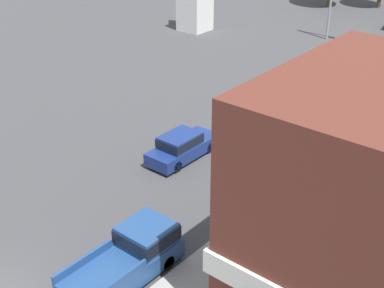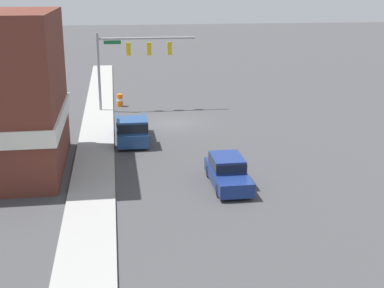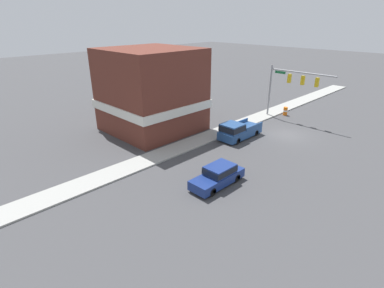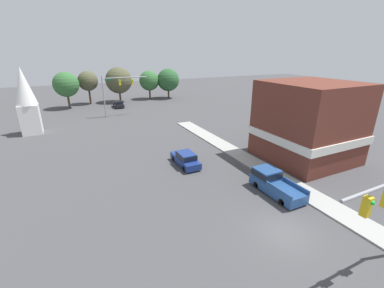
{
  "view_description": "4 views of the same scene",
  "coord_description": "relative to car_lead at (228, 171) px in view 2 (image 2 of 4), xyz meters",
  "views": [
    {
      "loc": [
        16.01,
        -6.77,
        14.97
      ],
      "look_at": [
        1.07,
        11.31,
        2.67
      ],
      "focal_mm": 50.0,
      "sensor_mm": 36.0,
      "label": 1
    },
    {
      "loc": [
        4.3,
        39.83,
        10.47
      ],
      "look_at": [
        0.44,
        13.55,
        2.4
      ],
      "focal_mm": 50.0,
      "sensor_mm": 36.0,
      "label": 2
    },
    {
      "loc": [
        -14.33,
        29.18,
        11.89
      ],
      "look_at": [
        0.9,
        13.96,
        2.81
      ],
      "focal_mm": 28.0,
      "sensor_mm": 36.0,
      "label": 3
    },
    {
      "loc": [
        -12.46,
        -10.52,
        12.18
      ],
      "look_at": [
        -0.94,
        13.0,
        2.63
      ],
      "focal_mm": 24.0,
      "sensor_mm": 36.0,
      "label": 4
    }
  ],
  "objects": [
    {
      "name": "ground_plane",
      "position": [
        1.49,
        -13.51,
        -0.81
      ],
      "size": [
        200.0,
        200.0,
        0.0
      ],
      "primitive_type": "plane",
      "color": "#424244"
    },
    {
      "name": "near_signal_assembly",
      "position": [
        4.21,
        -18.29,
        4.02
      ],
      "size": [
        8.11,
        0.49,
        6.54
      ],
      "color": "gray",
      "rests_on": "ground"
    },
    {
      "name": "car_lead",
      "position": [
        0.0,
        0.0,
        0.0
      ],
      "size": [
        1.76,
        4.68,
        1.56
      ],
      "color": "black",
      "rests_on": "ground"
    },
    {
      "name": "pickup_truck_parked",
      "position": [
        4.75,
        -8.7,
        0.11
      ],
      "size": [
        2.07,
        5.27,
        1.88
      ],
      "color": "black",
      "rests_on": "ground"
    },
    {
      "name": "construction_barrel",
      "position": [
        5.39,
        -19.99,
        -0.26
      ],
      "size": [
        0.55,
        0.55,
        1.09
      ],
      "color": "orange",
      "rests_on": "ground"
    },
    {
      "name": "sidewalk_curb",
      "position": [
        7.19,
        -13.51,
        -0.74
      ],
      "size": [
        2.4,
        60.0,
        0.14
      ],
      "color": "#9E9E99",
      "rests_on": "ground"
    }
  ]
}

